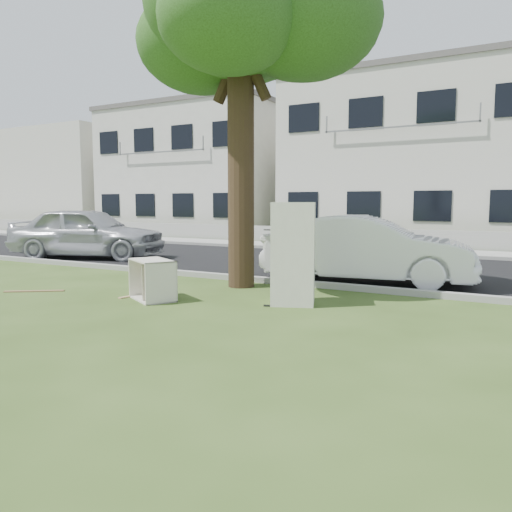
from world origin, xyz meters
The scene contains 17 objects.
ground centered at (0.00, 0.00, 0.00)m, with size 120.00×120.00×0.00m, color #334A1A.
road centered at (0.00, 6.00, 0.01)m, with size 120.00×7.00×0.01m, color black.
kerb_near centered at (0.00, 2.45, 0.00)m, with size 120.00×0.18×0.12m, color gray.
kerb_far centered at (0.00, 9.55, 0.00)m, with size 120.00×0.18×0.12m, color gray.
sidewalk centered at (0.00, 11.00, 0.01)m, with size 120.00×2.80×0.01m, color gray.
low_wall centered at (0.00, 12.60, 0.35)m, with size 120.00×0.15×0.70m, color gray.
street_tree centered at (-0.40, 1.80, 5.49)m, with size 3.80×3.80×7.02m.
townhouse_left centered at (-12.00, 17.50, 3.52)m, with size 10.20×8.16×7.04m.
townhouse_center centered at (0.00, 17.50, 3.72)m, with size 11.22×8.16×7.44m.
filler_left centered at (-26.00, 18.00, 3.20)m, with size 16.00×9.00×6.40m, color beige.
fridge centered at (1.29, 0.70, 0.87)m, with size 0.71×0.66×1.74m, color #BCB5AA.
cabinet centered at (-1.07, -0.18, 0.36)m, with size 0.93×0.58×0.72m, color beige.
plank_a centered at (-3.62, -0.69, 0.01)m, with size 1.13×0.09×0.02m, color olive.
plank_b centered at (-1.60, 0.53, 0.01)m, with size 0.84×0.08×0.02m, color tan.
plank_c centered at (-1.60, -0.04, 0.01)m, with size 0.77×0.09×0.02m, color tan.
car_center centered at (1.75, 3.50, 0.73)m, with size 1.54×4.42×1.46m, color white.
car_left centered at (-7.27, 4.03, 0.80)m, with size 1.90×4.72×1.61m, color #A3A5AA.
Camera 1 is at (4.81, -6.99, 1.73)m, focal length 35.00 mm.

